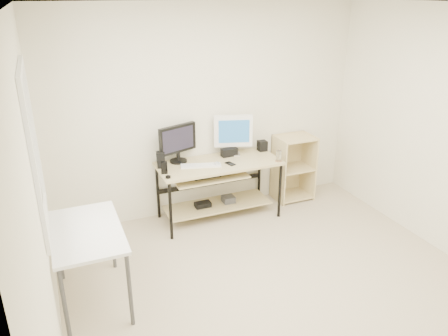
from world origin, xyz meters
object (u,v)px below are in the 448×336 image
at_px(side_table, 87,238).
at_px(audio_controller, 164,168).
at_px(shelf_unit, 292,167).
at_px(black_monitor, 178,141).
at_px(desk, 217,178).
at_px(white_imac, 233,132).

xyz_separation_m(side_table, audio_controller, (0.98, 0.97, 0.15)).
distance_m(shelf_unit, audio_controller, 1.91).
xyz_separation_m(shelf_unit, black_monitor, (-1.60, 0.04, 0.56)).
bearing_deg(side_table, audio_controller, 44.92).
distance_m(side_table, shelf_unit, 3.09).
distance_m(side_table, black_monitor, 1.80).
xyz_separation_m(desk, audio_controller, (-0.68, -0.09, 0.28)).
distance_m(desk, side_table, 1.97).
bearing_deg(desk, black_monitor, 154.25).
bearing_deg(desk, audio_controller, -172.71).
bearing_deg(side_table, desk, 32.65).
xyz_separation_m(shelf_unit, white_imac, (-0.88, 0.02, 0.60)).
relative_size(side_table, black_monitor, 2.02).
bearing_deg(black_monitor, audio_controller, -150.94).
bearing_deg(shelf_unit, audio_controller, -172.41).
height_order(black_monitor, white_imac, white_imac).
height_order(white_imac, audio_controller, white_imac).
bearing_deg(side_table, shelf_unit, 23.33).
relative_size(shelf_unit, audio_controller, 6.25).
relative_size(desk, side_table, 1.50).
bearing_deg(shelf_unit, black_monitor, 178.47).
bearing_deg(shelf_unit, desk, -172.23).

